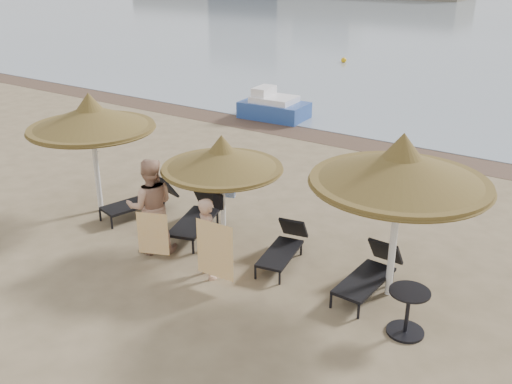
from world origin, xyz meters
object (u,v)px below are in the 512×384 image
lounger_far_left (143,199)px  lounger_near_right (284,246)px  palapa_center (222,159)px  palapa_right (401,169)px  lounger_far_right (371,272)px  lounger_near_left (198,214)px  palapa_left (91,118)px  person_left (150,199)px  person_right (208,232)px  pedal_boat (273,107)px  side_table (407,313)px

lounger_far_left → lounger_near_right: bearing=13.4°
palapa_center → lounger_near_right: size_ratio=1.44×
palapa_right → lounger_near_right: 3.12m
lounger_near_right → lounger_far_right: 1.92m
lounger_near_left → lounger_near_right: 2.35m
lounger_near_right → palapa_center: bearing=176.3°
palapa_center → palapa_right: (3.68, 0.18, 0.49)m
palapa_left → person_left: (2.52, -0.80, -1.15)m
palapa_right → lounger_near_left: bearing=178.7°
lounger_near_left → person_right: size_ratio=1.08×
lounger_near_right → palapa_left: bearing=173.6°
lounger_far_right → pedal_boat: pedal_boat is taller
palapa_right → side_table: bearing=-54.7°
palapa_left → lounger_far_right: size_ratio=1.60×
palapa_right → pedal_boat: (-8.39, 9.31, -2.05)m
palapa_center → side_table: palapa_center is taller
lounger_far_right → side_table: 1.40m
lounger_far_right → side_table: size_ratio=2.28×
palapa_right → lounger_near_left: palapa_right is taller
palapa_right → lounger_near_left: size_ratio=1.51×
palapa_center → lounger_near_left: palapa_center is taller
side_table → lounger_near_right: bearing=161.9°
lounger_far_right → pedal_boat: bearing=133.8°
palapa_center → lounger_far_left: bearing=173.9°
palapa_center → person_left: size_ratio=1.05×
pedal_boat → lounger_near_left: bearing=-70.8°
palapa_left → palapa_center: size_ratio=1.18×
pedal_boat → lounger_far_right: bearing=-52.5°
palapa_left → lounger_near_left: 3.38m
palapa_right → person_left: 5.11m
palapa_center → pedal_boat: 10.71m
side_table → pedal_boat: bearing=131.5°
side_table → person_left: person_left is taller
lounger_far_left → pedal_boat: pedal_boat is taller
lounger_far_right → person_left: bearing=-162.5°
lounger_near_right → side_table: bearing=-28.7°
palapa_left → person_right: palapa_left is taller
person_left → pedal_boat: bearing=-113.7°
person_right → pedal_boat: (-5.22, 10.65, -0.52)m
palapa_left → person_left: bearing=-17.6°
palapa_center → lounger_near_right: palapa_center is taller
lounger_near_left → lounger_far_right: (4.26, -0.15, -0.03)m
palapa_left → lounger_far_left: size_ratio=1.50×
palapa_left → palapa_center: 3.67m
lounger_near_left → lounger_near_right: lounger_near_left is taller
lounger_near_left → pedal_boat: 9.95m
palapa_left → lounger_near_right: 5.46m
palapa_right → person_left: size_ratio=1.31×
palapa_right → lounger_near_right: (-2.27, -0.01, -2.15)m
lounger_far_left → lounger_far_right: bearing=13.6°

